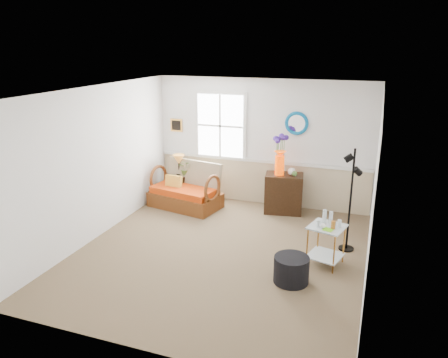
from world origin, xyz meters
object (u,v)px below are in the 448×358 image
(lamp_stand, at_px, (182,187))
(side_table, at_px, (326,245))
(floor_lamp, at_px, (350,201))
(ottoman, at_px, (291,270))
(loveseat, at_px, (185,186))
(cabinet, at_px, (284,193))

(lamp_stand, bearing_deg, side_table, -29.82)
(floor_lamp, height_order, ottoman, floor_lamp)
(loveseat, xyz_separation_m, cabinet, (1.97, 0.40, -0.07))
(floor_lamp, bearing_deg, side_table, -128.13)
(loveseat, distance_m, side_table, 3.41)
(lamp_stand, height_order, ottoman, lamp_stand)
(lamp_stand, xyz_separation_m, side_table, (3.30, -1.89, 0.04))
(ottoman, bearing_deg, lamp_stand, 138.42)
(cabinet, bearing_deg, loveseat, -177.75)
(loveseat, distance_m, lamp_stand, 0.48)
(loveseat, xyz_separation_m, side_table, (3.04, -1.52, -0.15))
(ottoman, bearing_deg, loveseat, 140.19)
(loveseat, distance_m, floor_lamp, 3.46)
(loveseat, height_order, lamp_stand, loveseat)
(cabinet, xyz_separation_m, ottoman, (0.69, -2.62, -0.20))
(lamp_stand, bearing_deg, ottoman, -41.58)
(loveseat, height_order, floor_lamp, floor_lamp)
(side_table, distance_m, ottoman, 0.80)
(loveseat, xyz_separation_m, ottoman, (2.66, -2.22, -0.27))
(lamp_stand, bearing_deg, loveseat, -55.41)
(loveseat, relative_size, floor_lamp, 0.82)
(side_table, bearing_deg, ottoman, -119.11)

